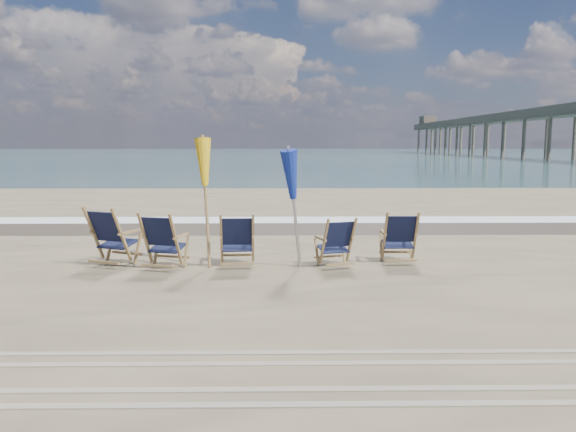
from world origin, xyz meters
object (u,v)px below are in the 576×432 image
beach_chair_3 (351,242)px  fishing_pier (542,127)px  beach_chair_4 (416,238)px  umbrella_yellow (206,169)px  beach_chair_2 (253,240)px  beach_chair_0 (122,238)px  beach_chair_1 (176,242)px  umbrella_blue (295,179)px

beach_chair_3 → fishing_pier: bearing=-133.8°
beach_chair_4 → umbrella_yellow: (-3.80, -0.05, 1.27)m
beach_chair_2 → fishing_pier: (38.63, 72.07, 4.15)m
fishing_pier → beach_chair_0: bearing=-119.6°
beach_chair_1 → umbrella_yellow: (0.48, 0.43, 1.25)m
umbrella_yellow → umbrella_blue: umbrella_yellow is taller
beach_chair_2 → beach_chair_4: bearing=-179.5°
beach_chair_1 → umbrella_yellow: 1.40m
beach_chair_2 → umbrella_blue: (0.75, -0.10, 1.09)m
beach_chair_4 → fishing_pier: (35.67, 71.84, 4.15)m
beach_chair_0 → beach_chair_2: bearing=-156.8°
umbrella_yellow → beach_chair_2: bearing=-12.0°
fishing_pier → beach_chair_2: bearing=-118.2°
beach_chair_0 → fishing_pier: size_ratio=0.01×
beach_chair_0 → beach_chair_4: (5.28, 0.24, -0.06)m
beach_chair_1 → beach_chair_3: bearing=-160.4°
beach_chair_4 → beach_chair_3: bearing=11.4°
beach_chair_2 → beach_chair_4: size_ratio=1.00×
beach_chair_0 → umbrella_blue: (3.07, -0.08, 1.03)m
beach_chair_3 → fishing_pier: (36.87, 72.06, 4.19)m
beach_chair_4 → umbrella_yellow: size_ratio=0.44×
beach_chair_3 → umbrella_yellow: 2.91m
beach_chair_1 → umbrella_yellow: bearing=-123.5°
beach_chair_1 → beach_chair_4: bearing=-158.8°
beach_chair_1 → fishing_pier: (39.95, 72.32, 4.13)m
beach_chair_0 → beach_chair_1: size_ratio=1.07×
beach_chair_2 → beach_chair_3: size_ratio=1.08×
beach_chair_1 → beach_chair_2: 1.35m
beach_chair_2 → fishing_pier: bearing=-122.0°
beach_chair_0 → beach_chair_1: beach_chair_0 is taller
beach_chair_0 → umbrella_blue: 3.24m
beach_chair_3 → fishing_pier: size_ratio=0.01×
umbrella_yellow → umbrella_blue: bearing=-9.9°
umbrella_blue → fishing_pier: fishing_pier is taller
umbrella_blue → beach_chair_4: bearing=8.3°
beach_chair_4 → beach_chair_2: bearing=5.5°
umbrella_yellow → beach_chair_3: bearing=-3.8°
beach_chair_3 → umbrella_blue: bearing=-10.7°
beach_chair_0 → umbrella_yellow: size_ratio=0.48×
beach_chair_3 → beach_chair_4: 1.22m
beach_chair_0 → beach_chair_3: bearing=-156.9°
beach_chair_0 → beach_chair_3: 4.08m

